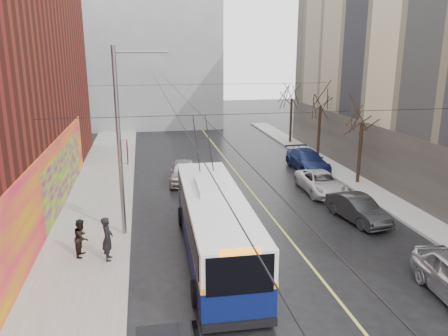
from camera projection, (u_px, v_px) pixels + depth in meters
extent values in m
cube|color=gray|center=(93.00, 222.00, 22.90)|extent=(4.00, 60.00, 0.15)
cube|color=gray|center=(389.00, 202.00, 25.92)|extent=(2.00, 60.00, 0.15)
cube|color=#BFB74C|center=(258.00, 200.00, 26.50)|extent=(0.12, 50.00, 0.01)
cube|color=#E6B105|center=(41.00, 202.00, 20.16)|extent=(0.08, 28.00, 4.00)
cube|color=#8D0474|center=(64.00, 175.00, 25.97)|extent=(0.06, 12.00, 3.20)
cube|color=#4C4742|center=(389.00, 162.00, 27.49)|extent=(0.06, 36.00, 4.00)
cube|color=gray|center=(133.00, 49.00, 52.30)|extent=(20.00, 12.00, 18.00)
cylinder|color=slate|center=(119.00, 146.00, 20.16)|extent=(0.20, 0.20, 9.00)
cube|color=#510B1A|center=(127.00, 152.00, 20.30)|extent=(0.04, 0.60, 1.10)
cylinder|color=slate|center=(141.00, 52.00, 19.29)|extent=(2.40, 0.10, 0.10)
cube|color=slate|center=(166.00, 54.00, 19.52)|extent=(0.50, 0.22, 0.12)
cylinder|color=black|center=(166.00, 97.00, 24.92)|extent=(0.02, 60.00, 0.02)
cylinder|color=black|center=(184.00, 97.00, 25.10)|extent=(0.02, 60.00, 0.02)
cylinder|color=black|center=(277.00, 113.00, 16.99)|extent=(18.00, 0.02, 0.02)
cylinder|color=black|center=(212.00, 84.00, 32.19)|extent=(18.00, 0.02, 0.02)
cylinder|color=black|center=(360.00, 154.00, 29.20)|extent=(0.24, 0.24, 4.20)
cylinder|color=black|center=(319.00, 133.00, 35.81)|extent=(0.24, 0.24, 4.48)
cylinder|color=black|center=(291.00, 121.00, 42.47)|extent=(0.24, 0.24, 4.37)
ellipsoid|color=slate|center=(214.00, 73.00, 18.13)|extent=(0.44, 0.20, 0.12)
ellipsoid|color=slate|center=(224.00, 83.00, 20.03)|extent=(0.44, 0.20, 0.12)
ellipsoid|color=slate|center=(147.00, 89.00, 22.10)|extent=(0.44, 0.20, 0.12)
cube|color=#091144|center=(215.00, 237.00, 19.07)|extent=(2.69, 11.29, 1.40)
cube|color=silver|center=(214.00, 208.00, 18.73)|extent=(2.69, 11.29, 1.22)
cube|color=gold|center=(215.00, 222.00, 18.89)|extent=(2.73, 11.33, 0.21)
cube|color=black|center=(240.00, 275.00, 13.40)|extent=(2.15, 0.09, 1.31)
cube|color=black|center=(200.00, 176.00, 24.13)|extent=(2.15, 0.09, 1.12)
cube|color=black|center=(186.00, 212.00, 18.56)|extent=(0.27, 10.30, 0.94)
cube|color=black|center=(243.00, 209.00, 18.95)|extent=(0.27, 10.30, 0.94)
cube|color=silver|center=(211.00, 185.00, 19.43)|extent=(1.37, 2.84, 0.28)
cube|color=black|center=(240.00, 325.00, 13.81)|extent=(2.44, 0.17, 0.28)
cylinder|color=black|center=(196.00, 293.00, 15.41)|extent=(0.30, 0.94, 0.94)
cylinder|color=black|center=(263.00, 287.00, 15.79)|extent=(0.30, 0.94, 0.94)
cylinder|color=black|center=(181.00, 217.00, 22.56)|extent=(0.30, 0.94, 0.94)
cylinder|color=black|center=(228.00, 214.00, 22.94)|extent=(0.30, 0.94, 0.94)
cylinder|color=black|center=(196.00, 141.00, 22.15)|extent=(0.13, 3.25, 2.30)
cylinder|color=black|center=(209.00, 141.00, 22.26)|extent=(0.13, 3.25, 2.30)
imported|color=#27282A|center=(358.00, 209.00, 23.08)|extent=(2.10, 4.30, 1.36)
imported|color=silver|center=(321.00, 182.00, 27.78)|extent=(2.32, 4.83, 1.33)
imported|color=navy|center=(307.00, 160.00, 33.16)|extent=(2.29, 5.23, 1.49)
imported|color=#B4B3B8|center=(183.00, 171.00, 29.99)|extent=(2.32, 4.61, 1.51)
imported|color=black|center=(108.00, 239.00, 18.35)|extent=(0.47, 0.71, 1.91)
imported|color=black|center=(82.00, 238.00, 18.75)|extent=(0.75, 0.90, 1.66)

